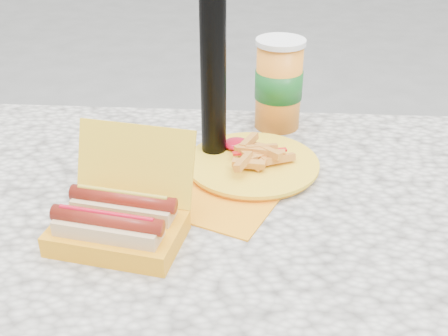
{
  "coord_description": "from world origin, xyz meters",
  "views": [
    {
      "loc": [
        0.09,
        -0.85,
        1.3
      ],
      "look_at": [
        0.03,
        0.03,
        0.8
      ],
      "focal_mm": 45.0,
      "sensor_mm": 36.0,
      "label": 1
    }
  ],
  "objects": [
    {
      "name": "soda_cup",
      "position": [
        0.13,
        0.32,
        0.85
      ],
      "size": [
        0.11,
        0.11,
        0.2
      ],
      "rotation": [
        0.0,
        0.0,
        -0.05
      ],
      "color": "orange",
      "rests_on": "picnic_table"
    },
    {
      "name": "hotdog_box",
      "position": [
        -0.13,
        -0.13,
        0.79
      ],
      "size": [
        0.23,
        0.21,
        0.16
      ],
      "rotation": [
        0.0,
        0.0,
        -0.18
      ],
      "color": "yellow",
      "rests_on": "picnic_table"
    },
    {
      "name": "fries_plate",
      "position": [
        0.08,
        0.11,
        0.76
      ],
      "size": [
        0.32,
        0.37,
        0.05
      ],
      "rotation": [
        0.0,
        0.0,
        -0.2
      ],
      "color": "orange",
      "rests_on": "picnic_table"
    },
    {
      "name": "picnic_table",
      "position": [
        0.0,
        0.0,
        0.64
      ],
      "size": [
        1.2,
        0.8,
        0.75
      ],
      "color": "beige",
      "rests_on": "ground"
    }
  ]
}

